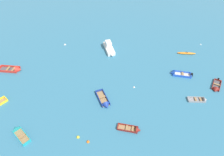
{
  "coord_description": "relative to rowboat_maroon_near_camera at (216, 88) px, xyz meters",
  "views": [
    {
      "loc": [
        1.06,
        -5.01,
        22.09
      ],
      "look_at": [
        0.0,
        19.97,
        0.15
      ],
      "focal_mm": 30.99,
      "sensor_mm": 36.0,
      "label": 1
    }
  ],
  "objects": [
    {
      "name": "rowboat_red_far_left",
      "position": [
        -34.71,
        3.3,
        0.07
      ],
      "size": [
        4.5,
        1.84,
        1.42
      ],
      "color": "#4C4C51",
      "rests_on": "ground_plane"
    },
    {
      "name": "mooring_buoy_between_boats_left",
      "position": [
        -27.59,
        12.37,
        -0.14
      ],
      "size": [
        0.44,
        0.44,
        0.44
      ],
      "primitive_type": "sphere",
      "color": "silver",
      "rests_on": "ground_plane"
    },
    {
      "name": "rowboat_maroon_near_camera",
      "position": [
        0.0,
        0.0,
        0.0
      ],
      "size": [
        2.49,
        3.36,
        1.06
      ],
      "color": "#4C4C51",
      "rests_on": "ground_plane"
    },
    {
      "name": "rowboat_deep_blue_back_row_center",
      "position": [
        -17.81,
        -3.92,
        0.05
      ],
      "size": [
        2.69,
        4.04,
        1.14
      ],
      "color": "#99754C",
      "rests_on": "ground_plane"
    },
    {
      "name": "mooring_buoy_near_foreground",
      "position": [
        1.71,
        13.73,
        -0.14
      ],
      "size": [
        0.31,
        0.31,
        0.31
      ],
      "primitive_type": "sphere",
      "color": "silver",
      "rests_on": "ground_plane"
    },
    {
      "name": "kayak_orange_near_left",
      "position": [
        -2.29,
        9.99,
        0.03
      ],
      "size": [
        3.73,
        0.72,
        0.35
      ],
      "color": "orange",
      "rests_on": "ground_plane"
    },
    {
      "name": "mooring_buoy_midfield",
      "position": [
        -20.86,
        -9.77,
        -0.14
      ],
      "size": [
        0.42,
        0.42,
        0.42
      ],
      "primitive_type": "sphere",
      "color": "yellow",
      "rests_on": "ground_plane"
    },
    {
      "name": "rowboat_turquoise_back_row_right",
      "position": [
        -28.74,
        -9.43,
        0.03
      ],
      "size": [
        3.23,
        2.99,
        0.99
      ],
      "color": "#99754C",
      "rests_on": "ground_plane"
    },
    {
      "name": "rowboat_grey_distant_center",
      "position": [
        -3.11,
        -2.7,
        0.0
      ],
      "size": [
        2.94,
        1.0,
        0.9
      ],
      "color": "gray",
      "rests_on": "ground_plane"
    },
    {
      "name": "rowboat_blue_cluster_inner",
      "position": [
        -5.61,
        3.4,
        0.05
      ],
      "size": [
        3.86,
        1.8,
        1.19
      ],
      "color": "beige",
      "rests_on": "ground_plane"
    },
    {
      "name": "mooring_buoy_central",
      "position": [
        -13.28,
        -0.22,
        -0.14
      ],
      "size": [
        0.32,
        0.32,
        0.32
      ],
      "primitive_type": "sphere",
      "color": "silver",
      "rests_on": "ground_plane"
    },
    {
      "name": "mooring_buoy_between_boats_right",
      "position": [
        -19.48,
        -10.38,
        -0.14
      ],
      "size": [
        0.39,
        0.39,
        0.39
      ],
      "primitive_type": "sphere",
      "color": "orange",
      "rests_on": "ground_plane"
    },
    {
      "name": "motor_launch_white_foreground_center",
      "position": [
        -17.88,
        10.46,
        0.41
      ],
      "size": [
        2.83,
        5.37,
        1.96
      ],
      "color": "white",
      "rests_on": "ground_plane"
    },
    {
      "name": "rowboat_maroon_outer_right",
      "position": [
        -13.68,
        -8.39,
        0.01
      ],
      "size": [
        3.22,
        1.41,
        0.87
      ],
      "color": "#99754C",
      "rests_on": "ground_plane"
    }
  ]
}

